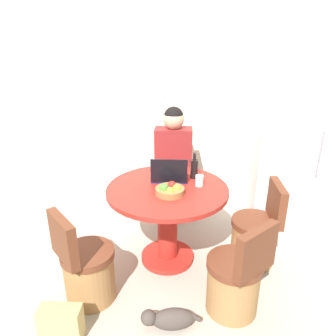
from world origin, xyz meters
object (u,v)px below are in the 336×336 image
(bottle, at_px, (194,168))
(cat, at_px, (170,319))
(chair_near_right_corner, at_px, (235,281))
(chair_right_side, at_px, (255,236))
(fruit_bowl, at_px, (170,190))
(refrigerator, at_px, (288,152))
(chair_near_left_corner, at_px, (87,270))
(handbag, at_px, (61,323))
(laptop, at_px, (169,175))
(person_seated, at_px, (174,159))
(dining_table, at_px, (167,210))

(bottle, bearing_deg, cat, -99.73)
(chair_near_right_corner, distance_m, chair_right_side, 0.68)
(chair_near_right_corner, bearing_deg, bottle, -111.74)
(fruit_bowl, bearing_deg, chair_right_side, 9.11)
(refrigerator, distance_m, cat, 2.24)
(chair_near_left_corner, bearing_deg, handbag, 125.70)
(laptop, bearing_deg, fruit_bowl, 93.83)
(chair_near_left_corner, xyz_separation_m, cat, (0.68, -0.27, -0.19))
(fruit_bowl, bearing_deg, chair_near_left_corner, -146.65)
(fruit_bowl, relative_size, cat, 0.55)
(person_seated, relative_size, handbag, 4.50)
(chair_near_left_corner, bearing_deg, person_seated, -67.65)
(dining_table, xyz_separation_m, chair_right_side, (0.83, 0.01, -0.26))
(chair_near_left_corner, relative_size, bottle, 3.25)
(dining_table, height_order, person_seated, person_seated)
(dining_table, distance_m, cat, 0.94)
(laptop, bearing_deg, handbag, 56.87)
(dining_table, height_order, fruit_bowl, fruit_bowl)
(chair_near_right_corner, distance_m, bottle, 1.08)
(dining_table, bearing_deg, chair_near_left_corner, -138.52)
(refrigerator, xyz_separation_m, handbag, (-2.01, -1.83, -0.69))
(chair_near_right_corner, distance_m, fruit_bowl, 0.89)
(person_seated, bearing_deg, chair_near_left_corner, 63.83)
(chair_near_left_corner, distance_m, bottle, 1.30)
(fruit_bowl, xyz_separation_m, handbag, (-0.74, -0.82, -0.67))
(chair_right_side, xyz_separation_m, cat, (-0.77, -0.83, -0.19))
(dining_table, height_order, laptop, laptop)
(dining_table, bearing_deg, cat, -85.80)
(chair_near_left_corner, relative_size, person_seated, 0.61)
(chair_right_side, xyz_separation_m, bottle, (-0.59, 0.23, 0.59))
(refrigerator, bearing_deg, chair_near_right_corner, -116.35)
(person_seated, height_order, laptop, person_seated)
(refrigerator, bearing_deg, laptop, -150.59)
(chair_right_side, relative_size, fruit_bowl, 3.28)
(bottle, bearing_deg, dining_table, -136.05)
(person_seated, bearing_deg, laptop, 88.39)
(laptop, height_order, cat, laptop)
(chair_near_right_corner, xyz_separation_m, fruit_bowl, (-0.53, 0.49, 0.53))
(person_seated, bearing_deg, dining_table, 88.06)
(laptop, height_order, bottle, bottle)
(chair_right_side, distance_m, cat, 1.15)
(cat, height_order, handbag, handbag)
(dining_table, bearing_deg, refrigerator, 34.41)
(handbag, bearing_deg, bottle, 50.92)
(bottle, bearing_deg, chair_near_right_corner, -69.66)
(dining_table, xyz_separation_m, chair_near_right_corner, (0.56, -0.62, -0.26))
(fruit_bowl, distance_m, bottle, 0.42)
(chair_right_side, xyz_separation_m, person_seated, (-0.80, 0.76, 0.48))
(chair_right_side, relative_size, handbag, 2.73)
(chair_near_left_corner, height_order, cat, chair_near_left_corner)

